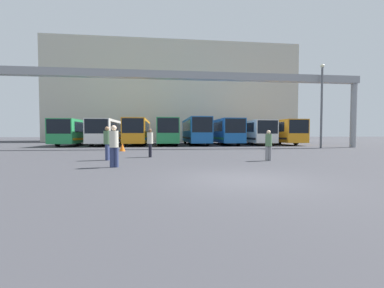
% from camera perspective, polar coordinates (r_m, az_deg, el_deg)
% --- Properties ---
extents(ground_plane, '(200.00, 200.00, 0.00)m').
position_cam_1_polar(ground_plane, '(8.11, 11.58, -7.85)').
color(ground_plane, '#38383D').
extents(building_backdrop, '(44.62, 12.00, 17.64)m').
position_cam_1_polar(building_backdrop, '(51.14, -3.91, 10.65)').
color(building_backdrop, '#B7B2A3').
rests_on(building_backdrop, ground).
extents(overhead_gantry, '(34.81, 0.80, 7.24)m').
position_cam_1_polar(overhead_gantry, '(24.92, -0.84, 13.36)').
color(overhead_gantry, gray).
rests_on(overhead_gantry, ground).
extents(bus_slot_0, '(2.57, 11.78, 2.99)m').
position_cam_1_polar(bus_slot_0, '(34.81, -24.10, 2.63)').
color(bus_slot_0, '#268C4C').
rests_on(bus_slot_0, ground).
extents(bus_slot_1, '(2.59, 11.25, 3.03)m').
position_cam_1_polar(bus_slot_1, '(33.63, -18.23, 2.78)').
color(bus_slot_1, silver).
rests_on(bus_slot_1, ground).
extents(bus_slot_2, '(2.47, 12.06, 3.13)m').
position_cam_1_polar(bus_slot_2, '(33.50, -11.90, 2.95)').
color(bus_slot_2, orange).
rests_on(bus_slot_2, ground).
extents(bus_slot_3, '(2.50, 11.81, 3.18)m').
position_cam_1_polar(bus_slot_3, '(33.25, -5.58, 3.03)').
color(bus_slot_3, '#268C4C').
rests_on(bus_slot_3, ground).
extents(bus_slot_4, '(2.46, 11.84, 3.31)m').
position_cam_1_polar(bus_slot_4, '(33.54, 0.73, 3.16)').
color(bus_slot_4, '#1959A5').
rests_on(bus_slot_4, ground).
extents(bus_slot_5, '(2.56, 11.56, 3.17)m').
position_cam_1_polar(bus_slot_5, '(34.08, 6.92, 2.99)').
color(bus_slot_5, '#1959A5').
rests_on(bus_slot_5, ground).
extents(bus_slot_6, '(2.61, 11.27, 3.00)m').
position_cam_1_polar(bus_slot_6, '(34.99, 12.85, 2.78)').
color(bus_slot_6, silver).
rests_on(bus_slot_6, ground).
extents(bus_slot_7, '(2.59, 12.26, 3.10)m').
position_cam_1_polar(bus_slot_7, '(36.84, 18.00, 2.79)').
color(bus_slot_7, orange).
rests_on(bus_slot_7, ground).
extents(pedestrian_near_right, '(0.37, 0.37, 1.80)m').
position_cam_1_polar(pedestrian_near_right, '(14.42, -18.32, 0.35)').
color(pedestrian_near_right, navy).
rests_on(pedestrian_near_right, ground).
extents(pedestrian_near_left, '(0.37, 0.37, 1.77)m').
position_cam_1_polar(pedestrian_near_left, '(11.29, -16.95, -0.23)').
color(pedestrian_near_left, navy).
rests_on(pedestrian_near_left, ground).
extents(pedestrian_mid_right, '(0.36, 0.36, 1.71)m').
position_cam_1_polar(pedestrian_mid_right, '(15.64, -9.29, 0.42)').
color(pedestrian_mid_right, black).
rests_on(pedestrian_mid_right, ground).
extents(pedestrian_far_center, '(0.33, 0.33, 1.61)m').
position_cam_1_polar(pedestrian_far_center, '(14.00, 16.64, -0.11)').
color(pedestrian_far_center, gray).
rests_on(pedestrian_far_center, ground).
extents(traffic_cone, '(0.46, 0.46, 0.66)m').
position_cam_1_polar(traffic_cone, '(21.45, -15.23, -0.68)').
color(traffic_cone, orange).
rests_on(traffic_cone, ground).
extents(lamp_post, '(0.36, 0.36, 8.20)m').
position_cam_1_polar(lamp_post, '(28.48, 26.86, 8.21)').
color(lamp_post, '#595B60').
rests_on(lamp_post, ground).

